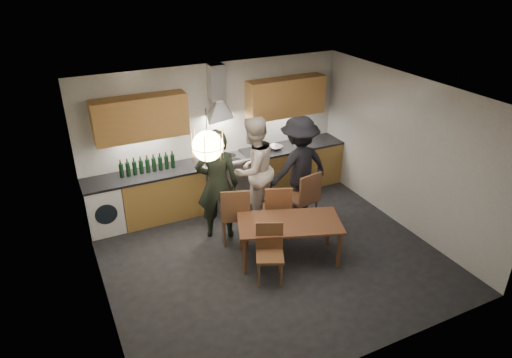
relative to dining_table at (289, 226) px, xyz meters
name	(u,v)px	position (x,y,z in m)	size (l,w,h in m)	color
ground	(271,256)	(-0.22, 0.15, -0.58)	(5.00, 5.00, 0.00)	black
room_shell	(273,157)	(-0.22, 0.15, 1.13)	(5.02, 4.52, 2.61)	silver
counter_run	(225,180)	(-0.20, 2.10, -0.13)	(5.00, 0.62, 0.90)	tan
range_stove	(224,181)	(-0.22, 2.10, -0.14)	(0.90, 0.60, 0.92)	silver
wall_fixtures	(218,106)	(-0.22, 2.22, 1.29)	(4.30, 0.54, 1.10)	tan
pendant_lamp	(208,146)	(-1.22, 0.05, 1.52)	(0.43, 0.43, 0.70)	black
dining_table	(289,226)	(0.00, 0.00, 0.00)	(1.73, 1.26, 0.66)	brown
chair_back_left	(235,212)	(-0.57, 0.75, 0.00)	(0.58, 0.58, 1.02)	brown
chair_back_mid	(277,208)	(0.12, 0.60, -0.02)	(0.57, 0.57, 0.98)	brown
chair_back_right	(305,196)	(0.73, 0.72, 0.00)	(0.53, 0.53, 1.02)	brown
chair_front	(270,248)	(-0.48, -0.27, -0.08)	(0.52, 0.52, 0.87)	brown
person_left	(217,185)	(-0.73, 1.09, 0.37)	(0.69, 0.46, 1.90)	black
person_mid	(253,170)	(0.04, 1.35, 0.37)	(0.92, 0.72, 1.90)	beige
person_right	(299,167)	(0.84, 1.16, 0.34)	(1.19, 0.68, 1.84)	black
mixing_bowl	(275,147)	(0.87, 2.09, 0.35)	(0.27, 0.27, 0.07)	#ABABAF
stock_pot	(298,142)	(1.36, 2.07, 0.39)	(0.20, 0.20, 0.14)	#B3B3B6
wine_bottles	(147,164)	(-1.59, 2.15, 0.48)	(0.96, 0.07, 0.31)	black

